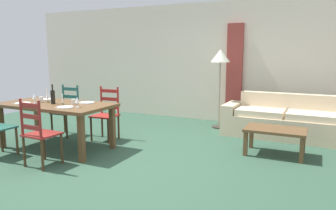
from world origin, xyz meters
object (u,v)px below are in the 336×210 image
(wine_glass_far_left, at_px, (48,95))
(couch, at_px, (286,122))
(dining_table, at_px, (55,109))
(dining_chair_near_right, at_px, (39,133))
(coffee_table, at_px, (275,133))
(coffee_cup_secondary, at_px, (41,100))
(standing_lamp, at_px, (220,61))
(dining_chair_far_right, at_px, (106,114))
(wine_glass_near_left, at_px, (34,97))
(wine_bottle, at_px, (53,97))
(dining_chair_far_left, at_px, (67,111))
(wine_glass_near_right, at_px, (77,100))
(coffee_cup_primary, at_px, (74,102))

(wine_glass_far_left, relative_size, couch, 0.07)
(dining_table, relative_size, dining_chair_near_right, 1.98)
(coffee_table, bearing_deg, coffee_cup_secondary, -162.29)
(couch, bearing_deg, dining_table, -144.78)
(dining_table, xyz_separation_m, coffee_cup_secondary, (-0.31, 0.00, 0.13))
(standing_lamp, bearing_deg, coffee_cup_secondary, -132.32)
(dining_table, height_order, couch, couch)
(coffee_cup_secondary, xyz_separation_m, coffee_table, (3.64, 1.16, -0.44))
(dining_chair_far_right, bearing_deg, wine_glass_near_left, -129.14)
(wine_bottle, distance_m, coffee_table, 3.58)
(dining_chair_near_right, bearing_deg, coffee_table, 33.79)
(dining_chair_far_left, xyz_separation_m, couch, (3.81, 1.65, -0.19))
(dining_chair_far_left, distance_m, wine_glass_far_left, 0.71)
(wine_bottle, bearing_deg, dining_chair_far_left, 119.86)
(dining_table, bearing_deg, standing_lamp, 51.79)
(wine_glass_near_left, height_order, wine_glass_near_right, same)
(dining_chair_near_right, distance_m, dining_chair_far_right, 1.56)
(dining_table, distance_m, standing_lamp, 3.35)
(dining_chair_far_right, bearing_deg, dining_table, -118.48)
(coffee_table, bearing_deg, wine_glass_far_left, -164.39)
(dining_chair_far_right, distance_m, couch, 3.35)
(coffee_cup_secondary, height_order, couch, coffee_cup_secondary)
(dining_chair_far_right, bearing_deg, coffee_table, 7.32)
(wine_glass_near_left, height_order, couch, wine_glass_near_left)
(wine_glass_near_right, distance_m, coffee_cup_primary, 0.32)
(standing_lamp, bearing_deg, dining_table, -128.21)
(dining_chair_near_right, bearing_deg, wine_bottle, 121.34)
(coffee_cup_primary, bearing_deg, wine_glass_near_left, -164.99)
(coffee_cup_primary, height_order, couch, coffee_cup_primary)
(coffee_table, height_order, standing_lamp, standing_lamp)
(dining_chair_near_right, height_order, coffee_cup_secondary, dining_chair_near_right)
(couch, bearing_deg, wine_glass_far_left, -148.76)
(couch, bearing_deg, dining_chair_near_right, -132.97)
(dining_chair_near_right, distance_m, dining_chair_far_left, 1.74)
(dining_table, relative_size, coffee_table, 2.11)
(coffee_cup_primary, bearing_deg, coffee_cup_secondary, -175.87)
(couch, bearing_deg, coffee_cup_secondary, -147.16)
(wine_glass_far_left, distance_m, coffee_cup_secondary, 0.16)
(dining_chair_near_right, relative_size, wine_glass_near_right, 5.96)
(dining_chair_far_left, xyz_separation_m, coffee_cup_secondary, (0.13, -0.73, 0.32))
(coffee_cup_primary, xyz_separation_m, coffee_cup_secondary, (-0.66, -0.05, 0.00))
(dining_chair_far_right, xyz_separation_m, wine_bottle, (-0.43, -0.83, 0.39))
(wine_glass_far_left, distance_m, coffee_cup_primary, 0.66)
(wine_glass_near_right, relative_size, coffee_table, 0.18)
(dining_chair_near_right, height_order, wine_glass_near_left, dining_chair_near_right)
(wine_glass_near_right, height_order, wine_glass_far_left, same)
(dining_chair_far_left, xyz_separation_m, standing_lamp, (2.46, 1.83, 0.93))
(dining_table, bearing_deg, dining_chair_near_right, -60.13)
(coffee_table, bearing_deg, dining_chair_far_left, -173.42)
(dining_chair_near_right, relative_size, wine_glass_far_left, 5.96)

